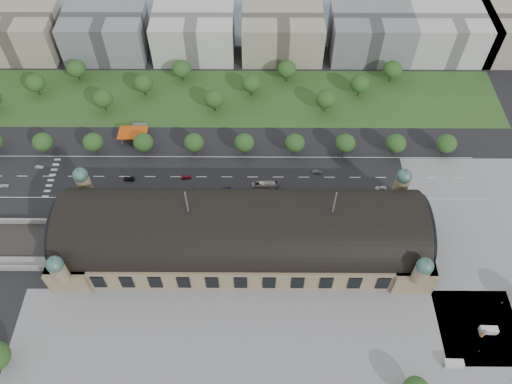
{
  "coord_description": "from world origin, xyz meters",
  "views": [
    {
      "loc": [
        6.36,
        -110.29,
        180.07
      ],
      "look_at": [
        5.73,
        18.31,
        14.0
      ],
      "focal_mm": 35.0,
      "sensor_mm": 36.0,
      "label": 1
    }
  ],
  "objects_px": {
    "parked_car_3": "(107,204)",
    "van_south": "(452,364)",
    "pedestrian_5": "(494,334)",
    "parked_car_2": "(157,205)",
    "traffic_car_3": "(186,177)",
    "traffic_car_6": "(381,188)",
    "parked_car_0": "(119,205)",
    "pedestrian_1": "(479,351)",
    "traffic_car_1": "(39,167)",
    "traffic_car_5": "(317,172)",
    "petrol_station": "(137,131)",
    "parked_car_4": "(149,198)",
    "bus_east": "(291,194)",
    "parked_car_1": "(96,198)",
    "bus_west": "(209,193)",
    "traffic_car_2": "(129,179)",
    "traffic_car_0": "(4,186)",
    "traffic_car_4": "(226,189)",
    "parked_car_6": "(203,204)",
    "bus_mid": "(265,185)",
    "advertising_column": "(483,334)",
    "van_east": "(487,330)",
    "parked_car_5": "(174,198)"
  },
  "relations": [
    {
      "from": "petrol_station",
      "to": "parked_car_0",
      "type": "bearing_deg",
      "value": -91.93
    },
    {
      "from": "traffic_car_5",
      "to": "pedestrian_5",
      "type": "height_order",
      "value": "pedestrian_5"
    },
    {
      "from": "parked_car_4",
      "to": "pedestrian_5",
      "type": "relative_size",
      "value": 3.16
    },
    {
      "from": "traffic_car_4",
      "to": "bus_east",
      "type": "bearing_deg",
      "value": 77.81
    },
    {
      "from": "parked_car_2",
      "to": "van_east",
      "type": "height_order",
      "value": "van_east"
    },
    {
      "from": "bus_east",
      "to": "van_south",
      "type": "xyz_separation_m",
      "value": [
        55.02,
        -76.42,
        -0.32
      ]
    },
    {
      "from": "traffic_car_2",
      "to": "traffic_car_1",
      "type": "bearing_deg",
      "value": -95.27
    },
    {
      "from": "traffic_car_1",
      "to": "van_east",
      "type": "height_order",
      "value": "van_east"
    },
    {
      "from": "pedestrian_1",
      "to": "traffic_car_1",
      "type": "bearing_deg",
      "value": 114.59
    },
    {
      "from": "parked_car_2",
      "to": "pedestrian_1",
      "type": "distance_m",
      "value": 141.97
    },
    {
      "from": "parked_car_1",
      "to": "parked_car_2",
      "type": "bearing_deg",
      "value": 56.08
    },
    {
      "from": "pedestrian_5",
      "to": "van_east",
      "type": "bearing_deg",
      "value": -131.55
    },
    {
      "from": "parked_car_2",
      "to": "pedestrian_1",
      "type": "relative_size",
      "value": 3.22
    },
    {
      "from": "pedestrian_5",
      "to": "parked_car_2",
      "type": "bearing_deg",
      "value": -127.44
    },
    {
      "from": "bus_mid",
      "to": "van_south",
      "type": "bearing_deg",
      "value": -142.79
    },
    {
      "from": "bus_mid",
      "to": "advertising_column",
      "type": "height_order",
      "value": "advertising_column"
    },
    {
      "from": "traffic_car_3",
      "to": "parked_car_2",
      "type": "height_order",
      "value": "parked_car_2"
    },
    {
      "from": "petrol_station",
      "to": "van_south",
      "type": "distance_m",
      "value": 173.64
    },
    {
      "from": "traffic_car_0",
      "to": "parked_car_4",
      "type": "height_order",
      "value": "parked_car_4"
    },
    {
      "from": "traffic_car_6",
      "to": "parked_car_5",
      "type": "xyz_separation_m",
      "value": [
        -93.98,
        -5.93,
        -0.01
      ]
    },
    {
      "from": "traffic_car_2",
      "to": "pedestrian_1",
      "type": "relative_size",
      "value": 3.21
    },
    {
      "from": "traffic_car_0",
      "to": "pedestrian_1",
      "type": "xyz_separation_m",
      "value": [
        197.73,
        -76.38,
        0.08
      ]
    },
    {
      "from": "advertising_column",
      "to": "parked_car_6",
      "type": "bearing_deg",
      "value": 151.0
    },
    {
      "from": "traffic_car_3",
      "to": "pedestrian_5",
      "type": "xyz_separation_m",
      "value": [
        121.71,
        -75.21,
        0.12
      ]
    },
    {
      "from": "traffic_car_6",
      "to": "parked_car_2",
      "type": "distance_m",
      "value": 101.86
    },
    {
      "from": "traffic_car_4",
      "to": "traffic_car_6",
      "type": "xyz_separation_m",
      "value": [
        71.0,
        0.62,
        0.02
      ]
    },
    {
      "from": "parked_car_0",
      "to": "van_east",
      "type": "xyz_separation_m",
      "value": [
        147.9,
        -57.79,
        0.66
      ]
    },
    {
      "from": "parked_car_2",
      "to": "bus_west",
      "type": "height_order",
      "value": "bus_west"
    },
    {
      "from": "parked_car_1",
      "to": "bus_west",
      "type": "relative_size",
      "value": 0.48
    },
    {
      "from": "traffic_car_6",
      "to": "parked_car_0",
      "type": "bearing_deg",
      "value": -90.23
    },
    {
      "from": "traffic_car_4",
      "to": "pedestrian_1",
      "type": "xyz_separation_m",
      "value": [
        95.53,
        -74.91,
        0.02
      ]
    },
    {
      "from": "parked_car_4",
      "to": "advertising_column",
      "type": "relative_size",
      "value": 1.44
    },
    {
      "from": "parked_car_3",
      "to": "van_south",
      "type": "height_order",
      "value": "van_south"
    },
    {
      "from": "parked_car_2",
      "to": "parked_car_0",
      "type": "bearing_deg",
      "value": -117.37
    },
    {
      "from": "parked_car_2",
      "to": "parked_car_6",
      "type": "xyz_separation_m",
      "value": [
        20.5,
        0.78,
        -0.07
      ]
    },
    {
      "from": "traffic_car_1",
      "to": "parked_car_6",
      "type": "xyz_separation_m",
      "value": [
        79.33,
        -21.42,
        0.03
      ]
    },
    {
      "from": "parked_car_3",
      "to": "bus_east",
      "type": "xyz_separation_m",
      "value": [
        82.37,
        5.7,
        1.04
      ]
    },
    {
      "from": "parked_car_0",
      "to": "parked_car_2",
      "type": "distance_m",
      "value": 16.9
    },
    {
      "from": "petrol_station",
      "to": "parked_car_4",
      "type": "bearing_deg",
      "value": -74.34
    },
    {
      "from": "traffic_car_4",
      "to": "parked_car_2",
      "type": "height_order",
      "value": "traffic_car_4"
    },
    {
      "from": "parked_car_2",
      "to": "bus_east",
      "type": "xyz_separation_m",
      "value": [
        59.92,
        6.0,
        0.98
      ]
    },
    {
      "from": "traffic_car_2",
      "to": "parked_car_1",
      "type": "xyz_separation_m",
      "value": [
        -13.16,
        -11.13,
        0.1
      ]
    },
    {
      "from": "traffic_car_2",
      "to": "van_south",
      "type": "distance_m",
      "value": 155.6
    },
    {
      "from": "pedestrian_1",
      "to": "parked_car_3",
      "type": "bearing_deg",
      "value": 116.06
    },
    {
      "from": "traffic_car_0",
      "to": "traffic_car_4",
      "type": "bearing_deg",
      "value": 87.49
    },
    {
      "from": "traffic_car_6",
      "to": "van_south",
      "type": "relative_size",
      "value": 0.82
    },
    {
      "from": "traffic_car_6",
      "to": "traffic_car_0",
      "type": "bearing_deg",
      "value": -95.31
    },
    {
      "from": "traffic_car_5",
      "to": "traffic_car_4",
      "type": "bearing_deg",
      "value": 106.9
    },
    {
      "from": "bus_west",
      "to": "traffic_car_4",
      "type": "bearing_deg",
      "value": -60.15
    },
    {
      "from": "traffic_car_6",
      "to": "pedestrian_5",
      "type": "relative_size",
      "value": 3.63
    }
  ]
}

